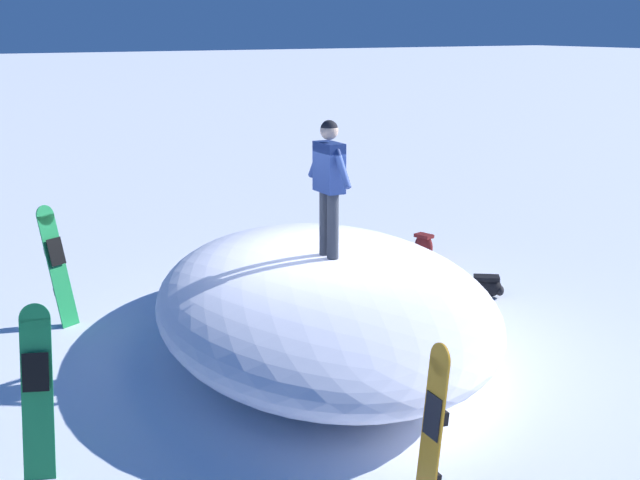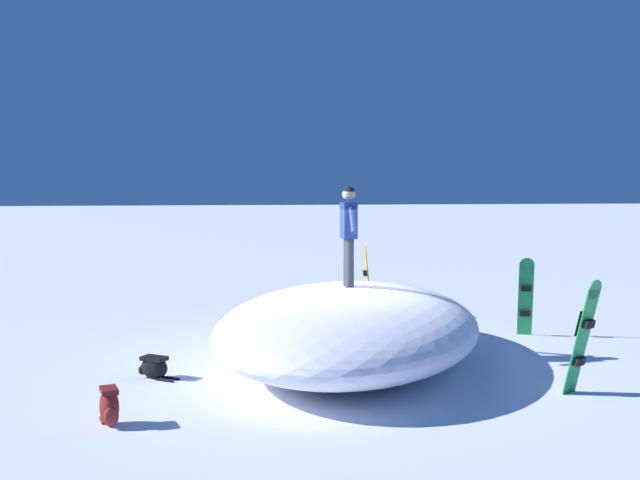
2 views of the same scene
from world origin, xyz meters
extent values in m
plane|color=white|center=(0.00, 0.00, 0.00)|extent=(240.00, 240.00, 0.00)
ellipsoid|color=white|center=(-0.06, -0.06, 0.61)|extent=(7.68, 6.26, 1.23)
cylinder|color=#333842|center=(-0.38, -0.01, 1.62)|extent=(0.14, 0.14, 0.80)
cylinder|color=#333842|center=(-0.18, -0.02, 1.62)|extent=(0.14, 0.14, 0.80)
cube|color=navy|center=(-0.28, -0.02, 2.32)|extent=(0.45, 0.24, 0.59)
sphere|color=beige|center=(-0.28, -0.02, 2.76)|extent=(0.22, 0.22, 0.22)
cylinder|color=navy|center=(-0.59, 0.00, 2.37)|extent=(0.38, 0.10, 0.49)
cylinder|color=navy|center=(0.03, -0.03, 2.37)|extent=(0.38, 0.10, 0.49)
sphere|color=black|center=(-0.28, -0.02, 2.78)|extent=(0.21, 0.21, 0.21)
cube|color=orange|center=(-4.03, 1.29, 0.73)|extent=(0.27, 0.17, 1.46)
cylinder|color=orange|center=(-4.04, 1.22, 1.46)|extent=(0.26, 0.07, 0.26)
cube|color=black|center=(-4.04, 1.28, 0.99)|extent=(0.22, 0.06, 0.35)
cube|color=black|center=(-4.04, 1.22, 0.99)|extent=(0.20, 0.10, 0.12)
cube|color=black|center=(-4.04, 1.27, 0.47)|extent=(0.20, 0.10, 0.12)
cube|color=#1E8C47|center=(-1.50, 3.75, 0.70)|extent=(0.45, 0.40, 1.41)
cylinder|color=#1E8C47|center=(-1.33, 3.69, 1.40)|extent=(0.18, 0.29, 0.27)
cube|color=black|center=(-1.48, 3.75, 0.95)|extent=(0.17, 0.25, 0.34)
cube|color=black|center=(-1.40, 3.71, 0.95)|extent=(0.16, 0.21, 0.12)
cube|color=black|center=(-1.51, 3.76, 0.45)|extent=(0.16, 0.21, 0.12)
cube|color=#1E8C47|center=(2.42, 2.62, 0.75)|extent=(0.47, 0.42, 1.49)
cylinder|color=#1E8C47|center=(2.58, 2.70, 1.49)|extent=(0.20, 0.29, 0.27)
cube|color=black|center=(2.43, 2.62, 1.01)|extent=(0.19, 0.25, 0.36)
cube|color=black|center=(2.51, 2.66, 1.01)|extent=(0.17, 0.21, 0.12)
cube|color=black|center=(2.39, 2.61, 0.48)|extent=(0.17, 0.21, 0.12)
ellipsoid|color=maroon|center=(2.52, -3.60, 0.24)|extent=(0.40, 0.31, 0.47)
ellipsoid|color=maroon|center=(2.68, -3.56, 0.17)|extent=(0.14, 0.19, 0.23)
cube|color=maroon|center=(2.52, -3.60, 0.44)|extent=(0.34, 0.26, 0.06)
cylinder|color=maroon|center=(2.31, -3.58, 0.01)|extent=(0.25, 0.09, 0.04)
cylinder|color=maroon|center=(2.34, -3.71, 0.01)|extent=(0.25, 0.09, 0.04)
ellipsoid|color=black|center=(0.37, -3.15, 0.17)|extent=(0.48, 0.52, 0.33)
ellipsoid|color=black|center=(0.26, -3.31, 0.12)|extent=(0.24, 0.22, 0.16)
cube|color=black|center=(0.37, -3.15, 0.30)|extent=(0.41, 0.44, 0.06)
cylinder|color=black|center=(0.58, -3.00, 0.01)|extent=(0.21, 0.27, 0.04)
cylinder|color=black|center=(0.46, -2.91, 0.01)|extent=(0.21, 0.27, 0.04)
camera|label=1|loc=(-8.87, 5.11, 3.96)|focal=47.83mm
camera|label=2|loc=(11.37, -2.72, 2.83)|focal=40.86mm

